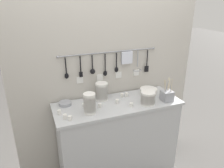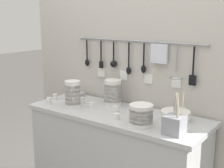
% 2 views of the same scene
% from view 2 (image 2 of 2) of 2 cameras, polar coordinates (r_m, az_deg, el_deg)
% --- Properties ---
extents(back_wall, '(2.15, 0.11, 1.98)m').
position_cam_2_polar(back_wall, '(2.45, 4.65, -1.81)').
color(back_wall, '#BCB7AD').
rests_on(back_wall, ground).
extents(bowl_stack_short_front, '(0.12, 0.12, 0.21)m').
position_cam_2_polar(bowl_stack_short_front, '(2.35, -7.20, -1.87)').
color(bowl_stack_short_front, silver).
rests_on(bowl_stack_short_front, counter).
extents(bowl_stack_back_corner, '(0.15, 0.15, 0.14)m').
position_cam_2_polar(bowl_stack_back_corner, '(1.98, 5.32, -5.67)').
color(bowl_stack_back_corner, silver).
rests_on(bowl_stack_back_corner, counter).
extents(bowl_stack_wide_centre, '(0.13, 0.13, 0.20)m').
position_cam_2_polar(bowl_stack_wide_centre, '(2.40, 0.16, -1.55)').
color(bowl_stack_wide_centre, silver).
rests_on(bowl_stack_wide_centre, counter).
extents(plate_stack, '(0.20, 0.20, 0.07)m').
position_cam_2_polar(plate_stack, '(2.11, 11.52, -5.70)').
color(plate_stack, silver).
rests_on(plate_stack, counter).
extents(steel_mixing_bowl, '(0.13, 0.13, 0.03)m').
position_cam_2_polar(steel_mixing_bowl, '(2.68, -6.40, -1.92)').
color(steel_mixing_bowl, '#93969E').
rests_on(steel_mixing_bowl, counter).
extents(cutlery_caddy, '(0.11, 0.11, 0.26)m').
position_cam_2_polar(cutlery_caddy, '(1.88, 11.37, -7.23)').
color(cutlery_caddy, '#93969E').
rests_on(cutlery_caddy, counter).
extents(cup_centre, '(0.04, 0.04, 0.04)m').
position_cam_2_polar(cup_centre, '(2.26, 5.75, -4.60)').
color(cup_centre, silver).
rests_on(cup_centre, counter).
extents(cup_back_left, '(0.04, 0.04, 0.04)m').
position_cam_2_polar(cup_back_left, '(2.48, -5.40, -2.98)').
color(cup_back_left, silver).
rests_on(cup_back_left, counter).
extents(cup_edge_far, '(0.04, 0.04, 0.04)m').
position_cam_2_polar(cup_edge_far, '(2.35, -3.69, -3.88)').
color(cup_edge_far, silver).
rests_on(cup_edge_far, counter).
extents(cup_back_right, '(0.04, 0.04, 0.04)m').
position_cam_2_polar(cup_back_right, '(2.53, -11.41, -2.88)').
color(cup_back_right, silver).
rests_on(cup_back_right, counter).
extents(cup_front_left, '(0.04, 0.04, 0.04)m').
position_cam_2_polar(cup_front_left, '(2.25, 0.57, -4.63)').
color(cup_front_left, silver).
rests_on(cup_front_left, counter).
extents(cup_by_caddy, '(0.04, 0.04, 0.04)m').
position_cam_2_polar(cup_by_caddy, '(2.29, 4.61, -4.35)').
color(cup_by_caddy, silver).
rests_on(cup_by_caddy, counter).
extents(cup_edge_near, '(0.04, 0.04, 0.04)m').
position_cam_2_polar(cup_edge_near, '(2.48, -11.61, -3.25)').
color(cup_edge_near, silver).
rests_on(cup_edge_near, counter).
extents(cup_beside_plates, '(0.04, 0.04, 0.04)m').
position_cam_2_polar(cup_beside_plates, '(2.09, 0.91, -5.93)').
color(cup_beside_plates, silver).
rests_on(cup_beside_plates, counter).
extents(cup_mid_row, '(0.04, 0.04, 0.04)m').
position_cam_2_polar(cup_mid_row, '(2.62, -10.35, -2.29)').
color(cup_mid_row, silver).
rests_on(cup_mid_row, counter).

